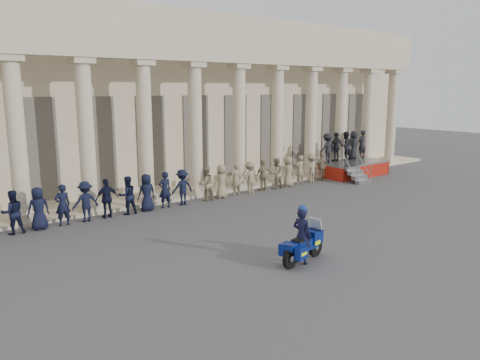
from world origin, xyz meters
name	(u,v)px	position (x,y,z in m)	size (l,w,h in m)	color
ground	(294,244)	(0.00, 0.00, 0.00)	(90.00, 90.00, 0.00)	#404043
building	(110,99)	(0.00, 14.74, 4.52)	(40.00, 12.50, 9.00)	#C1B191
officer_rank	(137,194)	(-2.30, 6.89, 0.79)	(23.11, 0.60, 1.59)	black
reviewing_stand	(344,152)	(11.30, 7.28, 1.39)	(4.25, 4.03, 2.57)	gray
motorcycle	(304,245)	(-0.95, -1.38, 0.53)	(1.91, 0.91, 1.24)	black
rider	(302,234)	(-1.05, -1.40, 0.89)	(0.51, 0.68, 1.78)	black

